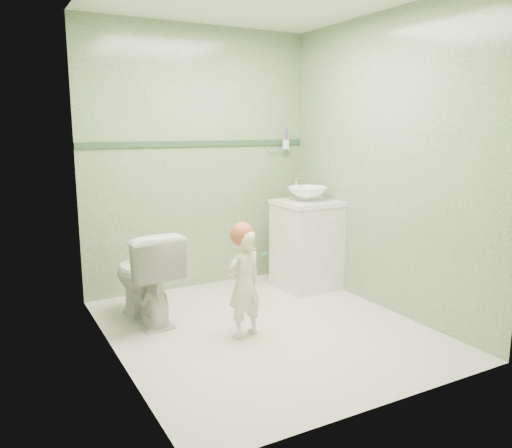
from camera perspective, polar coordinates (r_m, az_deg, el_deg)
ground at (r=3.93m, az=1.07°, el=-11.61°), size 2.50×2.50×0.00m
room_shell at (r=3.65m, az=1.14°, el=6.10°), size 2.50×2.54×2.40m
trim_stripe at (r=4.75m, az=-6.37°, el=8.96°), size 2.20×0.02×0.05m
vanity at (r=4.80m, az=5.67°, el=-2.47°), size 0.52×0.50×0.80m
counter at (r=4.72m, az=5.76°, el=2.38°), size 0.54×0.52×0.04m
basin at (r=4.71m, az=5.78°, el=3.39°), size 0.37×0.37×0.13m
faucet at (r=4.86m, az=4.57°, el=4.58°), size 0.03×0.13×0.18m
cup_holder at (r=5.11m, az=3.29°, el=8.91°), size 0.26×0.07×0.21m
toilet at (r=4.06m, az=-12.34°, el=-5.69°), size 0.47×0.75×0.73m
toddler at (r=3.67m, az=-1.34°, el=-6.73°), size 0.32×0.24×0.79m
hair_cap at (r=3.60m, az=-1.55°, el=-1.17°), size 0.17×0.17×0.17m
teal_toothbrush at (r=3.56m, az=0.83°, el=-3.31°), size 0.11×0.14×0.08m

